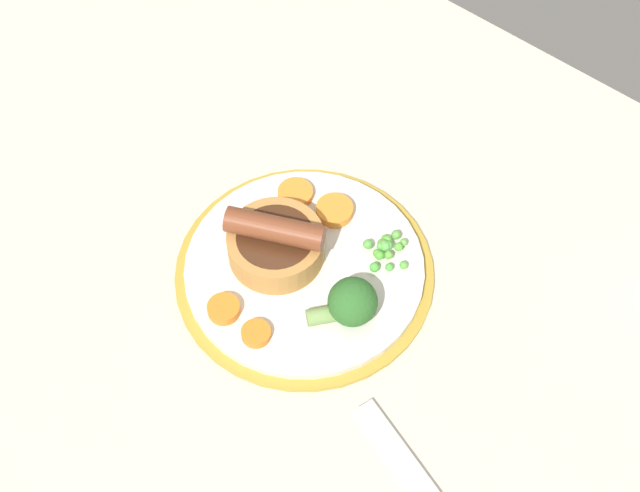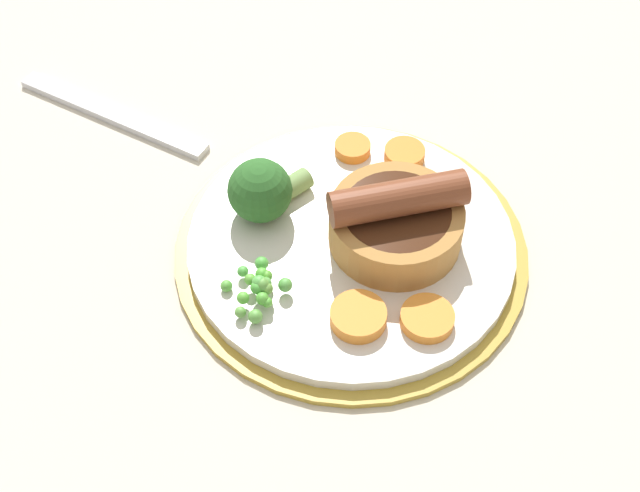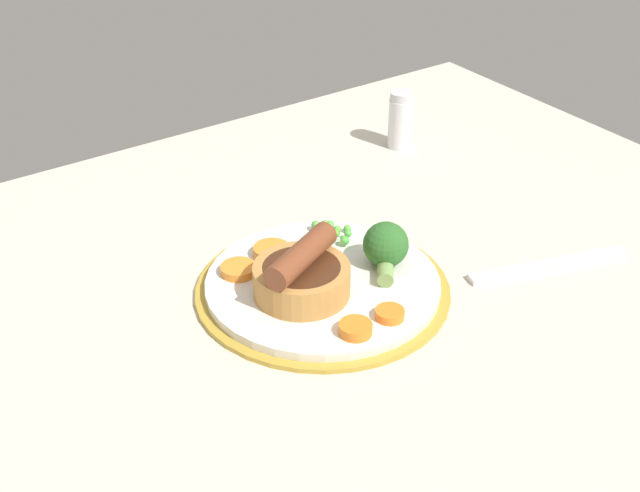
{
  "view_description": "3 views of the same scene",
  "coord_description": "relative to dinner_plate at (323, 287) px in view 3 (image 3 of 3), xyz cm",
  "views": [
    {
      "loc": [
        32.02,
        -35.54,
        77.23
      ],
      "look_at": [
        2.08,
        0.07,
        7.16
      ],
      "focal_mm": 50.0,
      "sensor_mm": 36.0,
      "label": 1
    },
    {
      "loc": [
        -5.0,
        38.18,
        53.36
      ],
      "look_at": [
        3.09,
        0.63,
        5.54
      ],
      "focal_mm": 50.0,
      "sensor_mm": 36.0,
      "label": 2
    },
    {
      "loc": [
        -40.47,
        -60.88,
        53.94
      ],
      "look_at": [
        1.98,
        0.27,
        7.33
      ],
      "focal_mm": 50.0,
      "sensor_mm": 36.0,
      "label": 3
    }
  ],
  "objects": [
    {
      "name": "carrot_slice_5",
      "position": [
        -2.44,
        -8.68,
        1.34
      ],
      "size": [
        3.63,
        3.63,
        1.02
      ],
      "primitive_type": "cylinder",
      "rotation": [
        0.0,
        0.0,
        3.34
      ],
      "color": "orange",
      "rests_on": "dinner_plate"
    },
    {
      "name": "salt_shaker",
      "position": [
        27.37,
        21.62,
        3.18
      ],
      "size": [
        3.18,
        3.18,
        7.57
      ],
      "color": "silver",
      "rests_on": "dining_table"
    },
    {
      "name": "dining_table",
      "position": [
        -1.23,
        1.28,
        -2.07
      ],
      "size": [
        110.0,
        80.0,
        3.0
      ],
      "primitive_type": "cube",
      "color": "beige",
      "rests_on": "ground"
    },
    {
      "name": "carrot_slice_3",
      "position": [
        -1.75,
        6.7,
        1.35
      ],
      "size": [
        4.09,
        4.09,
        1.04
      ],
      "primitive_type": "cylinder",
      "rotation": [
        0.0,
        0.0,
        6.19
      ],
      "color": "orange",
      "rests_on": "dinner_plate"
    },
    {
      "name": "broccoli_floret_near",
      "position": [
        6.76,
        -1.35,
        3.05
      ],
      "size": [
        5.61,
        6.2,
        4.65
      ],
      "rotation": [
        0.0,
        0.0,
        0.91
      ],
      "color": "#2D6628",
      "rests_on": "dinner_plate"
    },
    {
      "name": "dinner_plate",
      "position": [
        0.0,
        0.0,
        0.0
      ],
      "size": [
        25.35,
        25.35,
        1.4
      ],
      "color": "#B79333",
      "rests_on": "dining_table"
    },
    {
      "name": "carrot_slice_1",
      "position": [
        -6.19,
        5.83,
        1.26
      ],
      "size": [
        4.48,
        4.48,
        0.86
      ],
      "primitive_type": "cylinder",
      "rotation": [
        0.0,
        0.0,
        1.87
      ],
      "color": "orange",
      "rests_on": "dinner_plate"
    },
    {
      "name": "pea_pile",
      "position": [
        5.13,
        6.09,
        1.88
      ],
      "size": [
        4.88,
        5.31,
        1.96
      ],
      "color": "#66B742",
      "rests_on": "dinner_plate"
    },
    {
      "name": "fork",
      "position": [
        21.78,
        -9.79,
        -0.27
      ],
      "size": [
        17.68,
        6.82,
        0.6
      ],
      "primitive_type": "cube",
      "rotation": [
        0.0,
        0.0,
        -0.3
      ],
      "color": "silver",
      "rests_on": "dining_table"
    },
    {
      "name": "sausage_pudding",
      "position": [
        -2.97,
        -0.72,
        2.92
      ],
      "size": [
        9.59,
        9.39,
        5.6
      ],
      "rotation": [
        0.0,
        0.0,
        3.59
      ],
      "color": "#BC8442",
      "rests_on": "dinner_plate"
    },
    {
      "name": "carrot_slice_0",
      "position": [
        1.57,
        -8.62,
        1.27
      ],
      "size": [
        3.11,
        3.11,
        0.87
      ],
      "primitive_type": "cylinder",
      "rotation": [
        0.0,
        0.0,
        6.14
      ],
      "color": "orange",
      "rests_on": "dinner_plate"
    }
  ]
}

